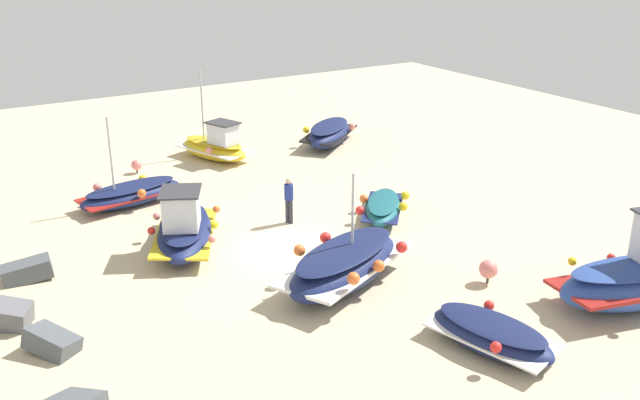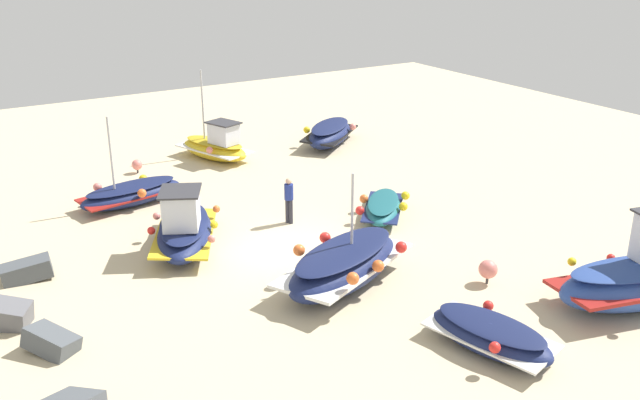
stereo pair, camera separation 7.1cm
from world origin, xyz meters
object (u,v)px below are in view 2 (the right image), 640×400
at_px(fishing_boat_2, 330,133).
at_px(fishing_boat_5, 216,146).
at_px(fishing_boat_1, 490,335).
at_px(mooring_buoy_0, 137,165).
at_px(fishing_boat_0, 132,194).
at_px(person_walking, 289,197).
at_px(fishing_boat_4, 639,278).
at_px(fishing_boat_6, 184,228).
at_px(fishing_boat_7, 383,207).
at_px(fishing_boat_3, 344,264).
at_px(mooring_buoy_1, 488,269).

xyz_separation_m(fishing_boat_2, fishing_boat_5, (0.70, 5.65, 0.05)).
xyz_separation_m(fishing_boat_1, mooring_buoy_0, (17.94, 3.02, -0.04)).
distance_m(fishing_boat_0, person_walking, 6.32).
relative_size(fishing_boat_4, fishing_boat_6, 1.09).
xyz_separation_m(fishing_boat_2, person_walking, (-7.62, 6.53, 0.42)).
distance_m(fishing_boat_1, mooring_buoy_0, 18.19).
distance_m(fishing_boat_7, mooring_buoy_0, 11.20).
height_order(fishing_boat_1, fishing_boat_3, fishing_boat_3).
relative_size(fishing_boat_5, fishing_boat_6, 0.87).
xyz_separation_m(fishing_boat_3, mooring_buoy_1, (-2.16, -3.60, -0.18)).
relative_size(fishing_boat_2, fishing_boat_3, 0.82).
bearing_deg(fishing_boat_7, mooring_buoy_1, 36.77).
distance_m(fishing_boat_7, mooring_buoy_1, 5.90).
distance_m(person_walking, mooring_buoy_1, 7.59).
bearing_deg(fishing_boat_5, person_walking, -25.48).
bearing_deg(person_walking, fishing_boat_4, 94.28).
distance_m(fishing_boat_2, mooring_buoy_1, 15.19).
xyz_separation_m(fishing_boat_7, mooring_buoy_0, (9.45, 6.02, 0.03)).
distance_m(fishing_boat_3, fishing_boat_5, 13.36).
relative_size(fishing_boat_1, person_walking, 2.13).
distance_m(fishing_boat_0, mooring_buoy_0, 3.76).
distance_m(fishing_boat_3, mooring_buoy_0, 13.30).
xyz_separation_m(fishing_boat_0, person_walking, (-4.73, -4.15, 0.54)).
distance_m(fishing_boat_2, mooring_buoy_0, 9.35).
relative_size(fishing_boat_1, mooring_buoy_1, 4.80).
bearing_deg(mooring_buoy_0, mooring_buoy_1, -160.32).
bearing_deg(fishing_boat_1, fishing_boat_4, 70.81).
relative_size(fishing_boat_0, fishing_boat_5, 1.05).
xyz_separation_m(fishing_boat_1, mooring_buoy_1, (2.62, -2.46, 0.05)).
xyz_separation_m(fishing_boat_3, fishing_boat_7, (3.71, -4.14, -0.30)).
bearing_deg(fishing_boat_2, mooring_buoy_0, -42.86).
height_order(fishing_boat_1, fishing_boat_2, fishing_boat_2).
relative_size(fishing_boat_4, mooring_buoy_1, 6.81).
distance_m(fishing_boat_1, mooring_buoy_1, 3.59).
distance_m(fishing_boat_0, fishing_boat_5, 6.18).
relative_size(fishing_boat_3, mooring_buoy_1, 6.96).
xyz_separation_m(fishing_boat_0, fishing_boat_6, (-4.77, -0.24, 0.24)).
relative_size(fishing_boat_0, fishing_boat_1, 1.19).
distance_m(fishing_boat_1, fishing_boat_6, 10.51).
bearing_deg(mooring_buoy_1, person_walking, 20.70).
relative_size(fishing_boat_3, fishing_boat_5, 1.28).
bearing_deg(fishing_boat_1, fishing_boat_5, 163.78).
height_order(fishing_boat_5, fishing_boat_6, fishing_boat_5).
xyz_separation_m(person_walking, mooring_buoy_0, (8.24, 2.80, -0.60)).
xyz_separation_m(fishing_boat_2, mooring_buoy_0, (0.62, 9.33, -0.18)).
bearing_deg(person_walking, fishing_boat_1, 68.21).
height_order(fishing_boat_4, mooring_buoy_0, fishing_boat_4).
xyz_separation_m(fishing_boat_3, fishing_boat_4, (-5.22, -6.18, 0.17)).
height_order(fishing_boat_0, fishing_boat_2, fishing_boat_0).
bearing_deg(mooring_buoy_0, fishing_boat_5, -88.73).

